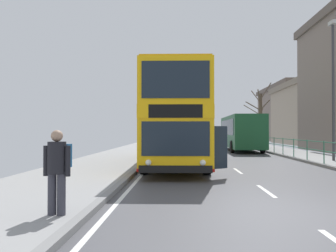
{
  "coord_description": "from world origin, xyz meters",
  "views": [
    {
      "loc": [
        -2.42,
        -7.18,
        1.72
      ],
      "look_at": [
        -3.05,
        8.71,
        1.94
      ],
      "focal_mm": 36.12,
      "sensor_mm": 36.0,
      "label": 1
    }
  ],
  "objects": [
    {
      "name": "background_bus_far_lane",
      "position": [
        2.74,
        22.23,
        1.62
      ],
      "size": [
        2.71,
        9.83,
        2.96
      ],
      "color": "#19512D",
      "rests_on": "ground"
    },
    {
      "name": "background_building_02",
      "position": [
        17.93,
        47.35,
        4.45
      ],
      "size": [
        12.81,
        17.86,
        8.85
      ],
      "color": "slate",
      "rests_on": "ground"
    },
    {
      "name": "bare_tree_far_00",
      "position": [
        5.88,
        28.6,
        3.18
      ],
      "size": [
        2.84,
        2.79,
        6.68
      ],
      "color": "brown",
      "rests_on": "ground"
    },
    {
      "name": "ground",
      "position": [
        -0.72,
        -0.0,
        0.04
      ],
      "size": [
        15.8,
        140.0,
        0.2
      ],
      "color": "#49494E"
    },
    {
      "name": "street_lamp_far_side",
      "position": [
        5.66,
        11.07,
        4.47
      ],
      "size": [
        0.28,
        0.6,
        7.44
      ],
      "color": "#38383D",
      "rests_on": "ground"
    },
    {
      "name": "pedestrian_railing_far_kerb",
      "position": [
        4.45,
        15.92,
        0.88
      ],
      "size": [
        0.05,
        35.0,
        1.09
      ],
      "color": "#236B4C",
      "rests_on": "ground"
    },
    {
      "name": "double_decker_bus_main",
      "position": [
        -2.7,
        9.43,
        2.27
      ],
      "size": [
        3.42,
        11.07,
        4.32
      ],
      "color": "#F4B20F",
      "rests_on": "ground"
    },
    {
      "name": "pedestrian_with_backpack",
      "position": [
        -4.76,
        -0.87,
        1.06
      ],
      "size": [
        0.55,
        0.56,
        1.6
      ],
      "color": "#383842",
      "rests_on": "ground"
    }
  ]
}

